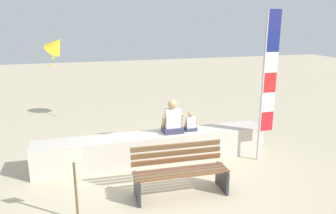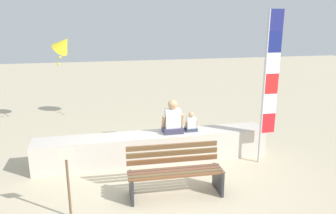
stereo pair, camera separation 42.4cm
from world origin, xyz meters
The scene contains 8 objects.
ground_plane centered at (0.00, 0.00, 0.00)m, with size 40.00×40.00×0.00m, color #C6B595.
seawall_ledge centered at (0.00, 0.89, 0.32)m, with size 5.21×0.64×0.65m, color beige.
park_bench centered at (0.11, -0.60, 0.42)m, with size 1.76×0.67×0.88m.
person_adult centered at (0.43, 0.89, 0.94)m, with size 0.49×0.36×0.75m.
person_child centered at (0.87, 0.90, 0.83)m, with size 0.29×0.22×0.45m.
flag_banner centered at (2.39, 0.29, 1.87)m, with size 0.35×0.05×3.33m.
kite_yellow centered at (-2.05, 4.15, 2.43)m, with size 0.84×0.79×0.91m.
sign_post centered at (-1.73, -0.99, 0.71)m, with size 0.24×0.04×1.19m.
Camera 1 is at (-1.64, -5.82, 3.11)m, focal length 35.02 mm.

